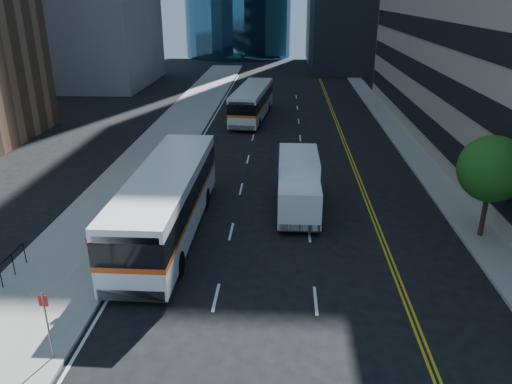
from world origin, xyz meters
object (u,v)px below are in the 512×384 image
(street_tree, at_px, (492,169))
(bus_front, at_px, (168,200))
(bus_rear, at_px, (252,102))
(box_truck, at_px, (298,184))

(street_tree, xyz_separation_m, bus_front, (-15.60, -0.42, -1.79))
(bus_front, bearing_deg, bus_rear, 84.45)
(bus_rear, relative_size, box_truck, 1.87)
(bus_rear, height_order, box_truck, box_truck)
(box_truck, bearing_deg, street_tree, -17.33)
(bus_rear, bearing_deg, box_truck, -74.36)
(bus_rear, bearing_deg, bus_front, -90.40)
(bus_front, height_order, bus_rear, bus_front)
(box_truck, bearing_deg, bus_rear, 100.15)
(street_tree, distance_m, bus_rear, 28.17)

